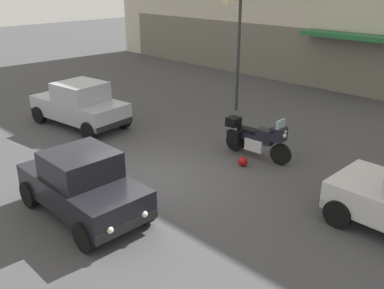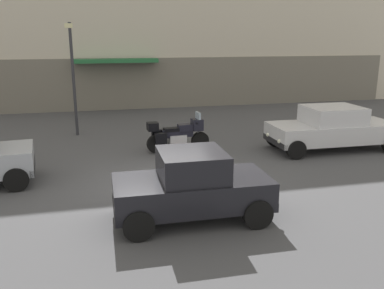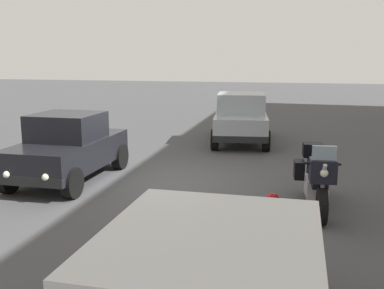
# 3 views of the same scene
# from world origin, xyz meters

# --- Properties ---
(ground_plane) EXTENTS (80.00, 80.00, 0.00)m
(ground_plane) POSITION_xyz_m (0.00, 0.00, 0.00)
(ground_plane) COLOR #424244
(motorcycle) EXTENTS (2.26, 0.79, 1.36)m
(motorcycle) POSITION_xyz_m (1.02, 3.46, 0.62)
(motorcycle) COLOR black
(motorcycle) RESTS_ON ground
(helmet) EXTENTS (0.28, 0.28, 0.28)m
(helmet) POSITION_xyz_m (1.17, 2.65, 0.14)
(helmet) COLOR #990C0C
(helmet) RESTS_ON ground
(car_sedan_far) EXTENTS (4.59, 1.95, 1.56)m
(car_sedan_far) POSITION_xyz_m (6.45, 2.42, 0.78)
(car_sedan_far) COLOR silver
(car_sedan_far) RESTS_ON ground
(car_compact_side) EXTENTS (3.50, 1.74, 1.56)m
(car_compact_side) POSITION_xyz_m (0.25, -2.06, 0.77)
(car_compact_side) COLOR black
(car_compact_side) RESTS_ON ground
(streetlamp_curbside) EXTENTS (0.28, 0.94, 4.48)m
(streetlamp_curbside) POSITION_xyz_m (-2.50, 6.67, 2.75)
(streetlamp_curbside) COLOR #2D2D33
(streetlamp_curbside) RESTS_ON ground
(bollard_curbside) EXTENTS (0.16, 0.16, 0.79)m
(bollard_curbside) POSITION_xyz_m (7.36, 5.53, 0.42)
(bollard_curbside) COLOR #333338
(bollard_curbside) RESTS_ON ground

